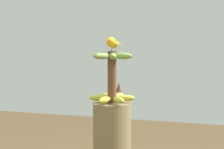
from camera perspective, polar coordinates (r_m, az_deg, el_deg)
banana_bunch at (r=1.87m, az=0.03°, el=-0.53°), size 0.28×0.28×0.32m
perched_bird at (r=1.87m, az=0.23°, el=5.85°), size 0.23×0.06×0.08m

